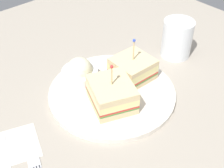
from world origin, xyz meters
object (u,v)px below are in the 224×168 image
at_px(sandwich_half_back, 133,68).
at_px(drink_glass, 177,40).
at_px(plate, 112,93).
at_px(knife, 6,162).
at_px(sandwich_half_front, 112,94).
at_px(napkin, 17,145).
at_px(coleslaw_bowl, 80,72).
at_px(fork, 32,156).

relative_size(sandwich_half_back, drink_glass, 1.07).
xyz_separation_m(plate, drink_glass, (-0.01, 0.23, 0.04)).
bearing_deg(plate, drink_glass, 92.01).
bearing_deg(plate, knife, -87.96).
distance_m(sandwich_half_front, napkin, 0.21).
bearing_deg(sandwich_half_back, plate, -85.72).
bearing_deg(sandwich_half_back, coleslaw_bowl, -126.41).
height_order(fork, knife, same).
bearing_deg(plate, sandwich_half_back, 94.28).
xyz_separation_m(napkin, fork, (0.04, 0.01, 0.00)).
bearing_deg(sandwich_half_front, plate, 137.15).
xyz_separation_m(coleslaw_bowl, knife, (0.09, -0.24, -0.03)).
bearing_deg(fork, napkin, -169.21).
bearing_deg(sandwich_half_front, coleslaw_bowl, -179.46).
distance_m(plate, knife, 0.27).
bearing_deg(plate, fork, -82.67).
height_order(coleslaw_bowl, drink_glass, drink_glass).
height_order(sandwich_half_back, fork, sandwich_half_back).
bearing_deg(napkin, fork, 10.79).
bearing_deg(plate, coleslaw_bowl, -159.35).
height_order(drink_glass, napkin, drink_glass).
distance_m(sandwich_half_front, knife, 0.24).
height_order(napkin, fork, fork).
distance_m(coleslaw_bowl, drink_glass, 0.27).
xyz_separation_m(sandwich_half_back, fork, (0.03, -0.29, -0.04)).
relative_size(coleslaw_bowl, fork, 0.74).
xyz_separation_m(plate, coleslaw_bowl, (-0.08, -0.03, 0.03)).
height_order(plate, knife, plate).
bearing_deg(plate, napkin, -93.50).
xyz_separation_m(sandwich_half_back, knife, (0.01, -0.34, -0.04)).
xyz_separation_m(drink_glass, fork, (0.04, -0.46, -0.04)).
bearing_deg(drink_glass, plate, -87.99).
height_order(plate, sandwich_half_back, sandwich_half_back).
height_order(sandwich_half_front, fork, sandwich_half_front).
bearing_deg(napkin, drink_glass, 89.26).
distance_m(plate, coleslaw_bowl, 0.09).
relative_size(drink_glass, knife, 0.83).
relative_size(coleslaw_bowl, napkin, 0.93).
height_order(coleslaw_bowl, napkin, coleslaw_bowl).
height_order(sandwich_half_front, knife, sandwich_half_front).
relative_size(sandwich_half_front, knife, 1.04).
xyz_separation_m(sandwich_half_back, coleslaw_bowl, (-0.07, -0.10, -0.00)).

